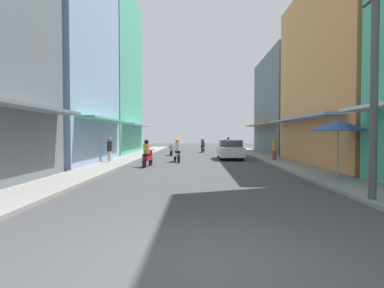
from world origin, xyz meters
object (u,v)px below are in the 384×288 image
at_px(motorbike_silver, 171,150).
at_px(motorbike_white, 177,152).
at_px(motorbike_maroon, 225,148).
at_px(pedestrian_midway, 110,150).
at_px(motorbike_green, 203,146).
at_px(parked_car, 230,149).
at_px(vendor_umbrella, 338,125).
at_px(motorbike_red, 147,155).
at_px(utility_pole, 374,87).
at_px(motorbike_blue, 228,145).
at_px(pedestrian_far, 274,150).

bearing_deg(motorbike_silver, motorbike_white, -81.85).
relative_size(motorbike_maroon, pedestrian_midway, 1.08).
bearing_deg(motorbike_silver, pedestrian_midway, -114.82).
relative_size(motorbike_green, parked_car, 0.44).
distance_m(motorbike_silver, vendor_umbrella, 16.87).
height_order(motorbike_silver, pedestrian_midway, pedestrian_midway).
distance_m(parked_car, vendor_umbrella, 11.28).
height_order(motorbike_red, motorbike_white, same).
height_order(pedestrian_midway, utility_pole, utility_pole).
height_order(motorbike_blue, pedestrian_far, pedestrian_far).
xyz_separation_m(motorbike_red, motorbike_maroon, (5.34, 9.48, 0.00)).
relative_size(motorbike_red, utility_pole, 0.29).
bearing_deg(parked_car, motorbike_white, -147.42).
xyz_separation_m(motorbike_blue, motorbike_white, (-4.71, -12.24, 0.00)).
bearing_deg(utility_pole, pedestrian_midway, 132.11).
bearing_deg(motorbike_green, vendor_umbrella, -75.19).
height_order(motorbike_blue, motorbike_silver, motorbike_blue).
bearing_deg(vendor_umbrella, utility_pole, -102.73).
relative_size(motorbike_red, motorbike_white, 1.02).
xyz_separation_m(motorbike_blue, motorbike_red, (-6.22, -15.29, 0.00)).
xyz_separation_m(motorbike_maroon, utility_pole, (2.28, -18.81, 2.43)).
relative_size(pedestrian_midway, pedestrian_far, 1.01).
xyz_separation_m(motorbike_red, parked_car, (5.35, 5.51, 0.04)).
relative_size(motorbike_green, vendor_umbrella, 0.73).
relative_size(motorbike_green, pedestrian_midway, 1.07).
xyz_separation_m(motorbike_silver, parked_car, (4.78, -4.05, 0.24)).
bearing_deg(motorbike_red, motorbike_maroon, 60.59).
bearing_deg(motorbike_silver, vendor_umbrella, -61.58).
relative_size(motorbike_maroon, utility_pole, 0.30).
xyz_separation_m(motorbike_blue, pedestrian_far, (1.99, -11.70, 0.13)).
relative_size(motorbike_red, parked_car, 0.44).
height_order(motorbike_blue, motorbike_maroon, same).
distance_m(parked_car, utility_pole, 15.20).
distance_m(pedestrian_midway, vendor_umbrella, 13.66).
bearing_deg(motorbike_white, motorbike_silver, 98.15).
height_order(motorbike_silver, vendor_umbrella, vendor_umbrella).
height_order(motorbike_blue, motorbike_red, same).
bearing_deg(utility_pole, pedestrian_far, 87.40).
relative_size(motorbike_red, pedestrian_midway, 1.08).
relative_size(motorbike_red, motorbike_maroon, 1.00).
distance_m(motorbike_red, motorbike_white, 3.40).
relative_size(pedestrian_far, utility_pole, 0.27).
xyz_separation_m(motorbike_silver, motorbike_maroon, (4.77, -0.08, 0.20)).
bearing_deg(motorbike_maroon, motorbike_red, -119.41).
height_order(motorbike_blue, motorbike_white, same).
relative_size(motorbike_green, motorbike_red, 1.00).
height_order(motorbike_red, motorbike_maroon, same).
bearing_deg(motorbike_green, motorbike_silver, -122.85).
distance_m(motorbike_silver, parked_car, 6.27).
bearing_deg(motorbike_blue, vendor_umbrella, -83.48).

